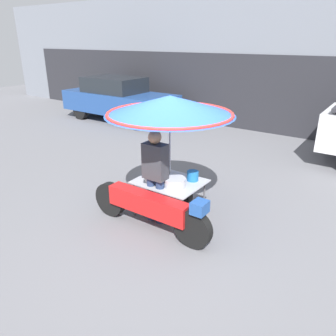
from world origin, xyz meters
name	(u,v)px	position (x,y,z in m)	size (l,w,h in m)	color
ground_plane	(165,230)	(0.00, 0.00, 0.00)	(36.00, 36.00, 0.00)	slate
shopfront_building	(306,63)	(0.00, 7.65, 2.13)	(28.00, 2.06, 4.29)	gray
vendor_motorcycle_cart	(168,124)	(-0.23, 0.40, 1.62)	(2.23, 2.03, 2.05)	black
vendor_person	(155,173)	(-0.29, 0.16, 0.87)	(0.38, 0.22, 1.56)	navy
parked_car	(118,99)	(-5.80, 5.19, 0.80)	(4.39, 1.65, 1.56)	black
potted_plant	(87,96)	(-8.67, 6.21, 0.50)	(0.72, 0.72, 0.88)	brown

